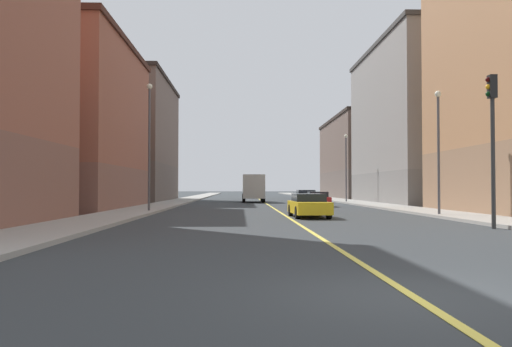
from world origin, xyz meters
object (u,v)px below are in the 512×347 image
(traffic_light_left_near, at_px, (492,129))
(car_white, at_px, (306,197))
(building_left_far, at_px, (372,158))
(building_right_distant, at_px, (117,141))
(building_right_midblock, at_px, (48,125))
(street_lamp_left_far, at_px, (346,161))
(car_yellow, at_px, (309,205))
(street_lamp_left_near, at_px, (438,138))
(building_left_mid, at_px, (432,124))
(box_truck, at_px, (253,188))
(street_lamp_right_near, at_px, (149,134))
(car_red, at_px, (318,199))

(traffic_light_left_near, relative_size, car_white, 1.30)
(building_left_far, xyz_separation_m, building_right_distant, (-33.28, -15.30, 1.14))
(building_right_midblock, relative_size, street_lamp_left_far, 2.47)
(street_lamp_left_far, distance_m, car_yellow, 26.55)
(building_left_far, distance_m, street_lamp_left_near, 48.41)
(building_right_distant, bearing_deg, building_left_far, 24.68)
(street_lamp_left_far, bearing_deg, street_lamp_left_near, -90.00)
(building_right_midblock, bearing_deg, car_yellow, -32.19)
(building_left_far, distance_m, building_right_distant, 36.65)
(building_left_mid, relative_size, box_truck, 2.99)
(building_right_midblock, relative_size, car_white, 3.71)
(building_left_mid, xyz_separation_m, building_right_midblock, (-33.28, -12.88, -1.72))
(building_left_mid, distance_m, street_lamp_left_near, 25.41)
(building_right_midblock, height_order, building_right_distant, building_right_distant)
(street_lamp_right_near, height_order, street_lamp_left_far, street_lamp_right_near)
(building_left_mid, distance_m, car_red, 16.89)
(building_right_distant, xyz_separation_m, street_lamp_left_far, (24.87, -7.40, -2.62))
(street_lamp_left_near, bearing_deg, car_yellow, -177.13)
(building_right_distant, relative_size, car_red, 4.59)
(building_right_distant, distance_m, car_yellow, 37.74)
(building_left_far, bearing_deg, street_lamp_left_far, -110.35)
(street_lamp_left_far, bearing_deg, car_red, -114.17)
(street_lamp_left_far, height_order, car_white, street_lamp_left_far)
(traffic_light_left_near, bearing_deg, building_left_far, 80.41)
(building_left_far, bearing_deg, building_right_distant, -155.32)
(building_left_far, distance_m, street_lamp_left_far, 24.25)
(building_right_distant, distance_m, street_lamp_left_near, 40.89)
(building_left_mid, distance_m, building_right_distant, 34.40)
(building_left_far, bearing_deg, building_right_midblock, -132.11)
(building_right_midblock, height_order, car_red, building_right_midblock)
(street_lamp_right_near, distance_m, box_truck, 24.41)
(building_right_distant, height_order, box_truck, building_right_distant)
(street_lamp_left_far, distance_m, car_white, 6.18)
(building_left_mid, distance_m, traffic_light_left_near, 33.49)
(building_left_far, relative_size, car_red, 5.59)
(building_left_mid, xyz_separation_m, street_lamp_right_near, (-24.87, -18.80, -2.99))
(building_right_distant, height_order, street_lamp_left_near, building_right_distant)
(building_left_far, relative_size, traffic_light_left_near, 3.93)
(street_lamp_right_near, bearing_deg, traffic_light_left_near, -40.28)
(car_yellow, relative_size, box_truck, 0.62)
(building_right_midblock, bearing_deg, building_left_mid, 21.16)
(car_red, bearing_deg, street_lamp_left_near, -74.27)
(building_right_midblock, height_order, street_lamp_right_near, building_right_midblock)
(street_lamp_left_far, bearing_deg, building_left_mid, -8.47)
(building_left_mid, distance_m, building_left_far, 24.04)
(car_red, bearing_deg, car_white, 90.83)
(building_right_distant, height_order, traffic_light_left_near, building_right_distant)
(building_left_far, xyz_separation_m, street_lamp_left_near, (-8.42, -47.65, -1.56))
(street_lamp_left_near, height_order, car_red, street_lamp_left_near)
(building_right_distant, distance_m, car_red, 27.42)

